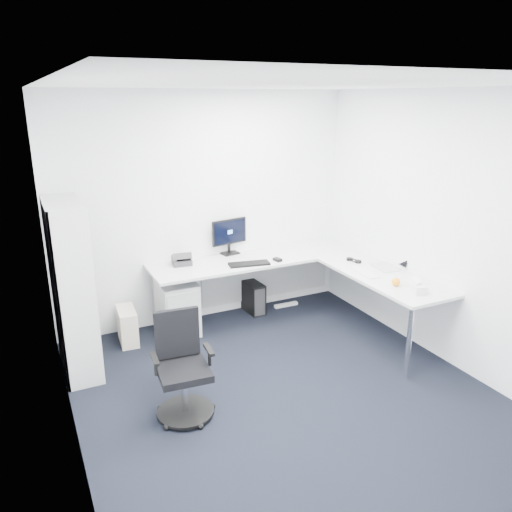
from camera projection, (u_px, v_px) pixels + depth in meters
name	position (u px, v px, depth m)	size (l,w,h in m)	color
ground	(292.00, 401.00, 4.49)	(4.20, 4.20, 0.00)	black
ceiling	(300.00, 84.00, 3.67)	(4.20, 4.20, 0.00)	white
wall_back	(206.00, 209.00, 5.88)	(3.60, 0.02, 2.70)	white
wall_left	(62.00, 295.00, 3.33)	(0.02, 4.20, 2.70)	white
wall_right	(456.00, 234.00, 4.83)	(0.02, 4.20, 2.70)	white
l_desk	(274.00, 297.00, 5.80)	(2.66, 1.49, 0.78)	silver
drawer_pedestal	(177.00, 307.00, 5.72)	(0.40, 0.50, 0.62)	silver
bookshelf	(72.00, 289.00, 4.79)	(0.33, 0.85, 1.71)	#BBBDBD
task_chair	(183.00, 369.00, 4.15)	(0.51, 0.51, 0.91)	black
black_pc_tower	(253.00, 297.00, 6.32)	(0.18, 0.40, 0.39)	black
beige_pc_tower	(127.00, 326.00, 5.52)	(0.18, 0.41, 0.39)	beige
power_strip	(286.00, 305.00, 6.52)	(0.33, 0.06, 0.04)	silver
monitor	(230.00, 236.00, 6.04)	(0.47, 0.15, 0.45)	black
black_keyboard	(249.00, 264.00, 5.71)	(0.47, 0.17, 0.02)	black
mouse	(277.00, 260.00, 5.83)	(0.06, 0.11, 0.03)	black
desk_phone	(182.00, 258.00, 5.70)	(0.21, 0.21, 0.15)	#2C2C2F
laptop	(386.00, 258.00, 5.57)	(0.32, 0.31, 0.23)	silver
white_keyboard	(364.00, 272.00, 5.45)	(0.12, 0.42, 0.01)	silver
headphones	(354.00, 260.00, 5.82)	(0.11, 0.18, 0.05)	black
orange_fruit	(396.00, 282.00, 5.06)	(0.09, 0.09, 0.09)	orange
tissue_box	(416.00, 288.00, 4.92)	(0.12, 0.23, 0.08)	silver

